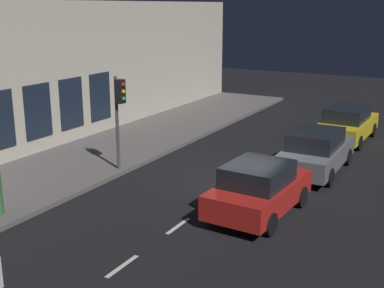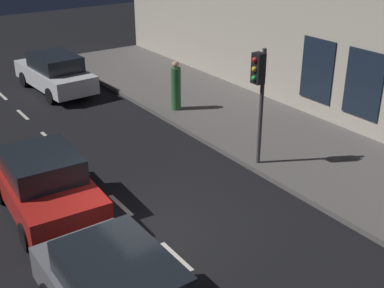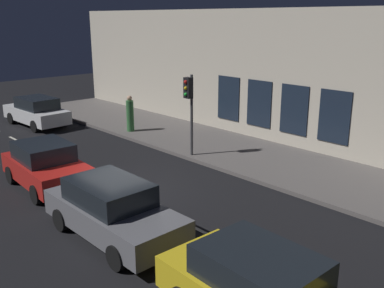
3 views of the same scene
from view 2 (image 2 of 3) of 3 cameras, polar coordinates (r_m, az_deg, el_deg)
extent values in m
plane|color=black|center=(12.05, -4.42, -10.12)|extent=(60.00, 60.00, 0.00)
cube|color=#5B5654|center=(15.64, 15.64, -2.06)|extent=(4.50, 32.00, 0.15)
cube|color=#192333|center=(17.20, 18.67, 6.37)|extent=(0.04, 1.40, 2.19)
cube|color=#192333|center=(18.37, 13.86, 8.06)|extent=(0.04, 1.40, 2.19)
cube|color=beige|center=(11.35, -1.77, -12.48)|extent=(0.12, 1.20, 0.01)
cube|color=beige|center=(13.24, -8.00, -6.80)|extent=(0.12, 1.20, 0.01)
cube|color=beige|center=(15.34, -12.50, -2.55)|extent=(0.12, 1.20, 0.01)
cube|color=beige|center=(17.57, -15.87, 0.67)|extent=(0.12, 1.20, 0.01)
cube|color=beige|center=(19.89, -18.46, 3.14)|extent=(0.12, 1.20, 0.01)
cube|color=beige|center=(22.28, -20.52, 5.09)|extent=(0.12, 1.20, 0.01)
cylinder|color=#424244|center=(14.38, 7.76, 4.01)|extent=(0.12, 0.12, 3.40)
cube|color=black|center=(13.89, 7.46, 8.42)|extent=(0.26, 0.32, 0.84)
sphere|color=red|center=(13.73, 7.07, 9.35)|extent=(0.15, 0.15, 0.15)
sphere|color=gold|center=(13.80, 7.02, 8.34)|extent=(0.15, 0.15, 0.15)
sphere|color=green|center=(13.87, 6.96, 7.34)|extent=(0.15, 0.15, 0.15)
cube|color=black|center=(8.94, -8.13, -14.23)|extent=(1.61, 2.32, 0.60)
cylinder|color=black|center=(10.67, -6.74, -13.32)|extent=(0.22, 0.64, 0.64)
cube|color=red|center=(12.98, -15.96, -5.08)|extent=(2.04, 3.90, 0.70)
cube|color=black|center=(12.81, -16.49, -2.26)|extent=(1.72, 2.06, 0.60)
cylinder|color=black|center=(12.37, -10.31, -7.71)|extent=(0.25, 0.65, 0.64)
cylinder|color=black|center=(11.98, -18.05, -9.80)|extent=(0.25, 0.65, 0.64)
cylinder|color=black|center=(14.33, -13.95, -3.30)|extent=(0.25, 0.65, 0.64)
cylinder|color=black|center=(14.00, -20.62, -4.94)|extent=(0.25, 0.65, 0.64)
cube|color=silver|center=(22.07, -15.12, 7.36)|extent=(1.99, 4.51, 0.70)
cube|color=black|center=(21.74, -15.12, 8.89)|extent=(1.67, 2.38, 0.60)
cylinder|color=black|center=(23.11, -18.29, 6.92)|extent=(0.25, 0.65, 0.64)
cylinder|color=black|center=(23.68, -14.58, 7.77)|extent=(0.25, 0.65, 0.64)
cylinder|color=black|center=(20.66, -15.56, 5.23)|extent=(0.25, 0.65, 0.64)
cylinder|color=black|center=(21.29, -11.51, 6.21)|extent=(0.25, 0.65, 0.64)
cylinder|color=#336B38|center=(18.77, -1.82, 6.21)|extent=(0.42, 0.42, 1.58)
sphere|color=tan|center=(18.50, -1.86, 8.91)|extent=(0.26, 0.26, 0.26)
cube|color=tan|center=(18.41, -1.61, 8.84)|extent=(0.08, 0.06, 0.07)
camera|label=1|loc=(24.10, -41.21, 16.75)|focal=47.33mm
camera|label=3|loc=(4.39, -170.40, -38.35)|focal=40.96mm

